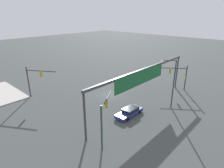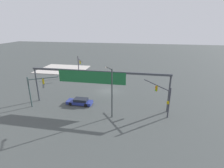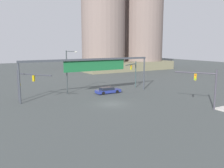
# 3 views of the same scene
# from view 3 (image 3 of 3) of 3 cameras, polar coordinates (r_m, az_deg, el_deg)

# --- Properties ---
(ground_plane) EXTENTS (201.80, 201.80, 0.00)m
(ground_plane) POSITION_cam_3_polar(r_m,az_deg,el_deg) (37.80, -0.13, -4.76)
(ground_plane) COLOR #424847
(traffic_signal_near_corner) EXTENTS (4.18, 5.75, 5.15)m
(traffic_signal_near_corner) POSITION_cam_3_polar(r_m,az_deg,el_deg) (40.89, -19.84, 0.69)
(traffic_signal_near_corner) COLOR #353741
(traffic_signal_near_corner) RESTS_ON ground
(traffic_signal_opposite_side) EXTENTS (3.21, 5.02, 5.78)m
(traffic_signal_opposite_side) POSITION_cam_3_polar(r_m,az_deg,el_deg) (36.69, 21.54, 0.26)
(traffic_signal_opposite_side) COLOR #3F3C46
(traffic_signal_opposite_side) RESTS_ON ground
(traffic_signal_cross_street) EXTENTS (4.60, 2.87, 5.71)m
(traffic_signal_cross_street) POSITION_cam_3_polar(r_m,az_deg,el_deg) (51.00, 5.17, 3.21)
(traffic_signal_cross_street) COLOR #304344
(traffic_signal_cross_street) RESTS_ON ground
(streetlamp_curved_arm) EXTENTS (1.61, 2.07, 8.17)m
(streetlamp_curved_arm) POSITION_cam_3_polar(r_m,az_deg,el_deg) (45.43, -10.45, 3.51)
(streetlamp_curved_arm) COLOR #333B3C
(streetlamp_curved_arm) RESTS_ON ground
(overhead_sign_gantry) EXTENTS (24.97, 0.43, 6.78)m
(overhead_sign_gantry) POSITION_cam_3_polar(r_m,az_deg,el_deg) (43.65, -4.74, 4.68)
(overhead_sign_gantry) COLOR #393E45
(overhead_sign_gantry) RESTS_ON ground
(sedan_car_approaching) EXTENTS (4.89, 1.90, 1.21)m
(sedan_car_approaching) POSITION_cam_3_polar(r_m,az_deg,el_deg) (45.89, -1.02, -1.53)
(sedan_car_approaching) COLOR navy
(sedan_car_approaching) RESTS_ON ground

